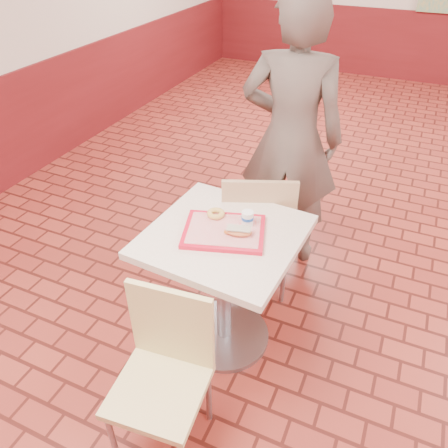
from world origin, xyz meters
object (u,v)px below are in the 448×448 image
at_px(main_table, 224,271).
at_px(chair_main_front, 164,367).
at_px(chair_main_back, 257,229).
at_px(serving_tray, 224,231).
at_px(ring_donut, 216,214).
at_px(customer, 291,139).
at_px(long_john_donut, 238,231).
at_px(paper_cup, 248,218).

height_order(main_table, chair_main_front, chair_main_front).
xyz_separation_m(chair_main_back, serving_tray, (-0.02, -0.48, 0.30)).
bearing_deg(ring_donut, serving_tray, -45.77).
height_order(main_table, ring_donut, ring_donut).
bearing_deg(serving_tray, main_table, 0.00).
bearing_deg(ring_donut, customer, 81.07).
height_order(chair_main_front, long_john_donut, long_john_donut).
relative_size(customer, paper_cup, 23.68).
xyz_separation_m(customer, paper_cup, (0.05, -0.90, -0.06)).
bearing_deg(long_john_donut, customer, 91.99).
relative_size(serving_tray, paper_cup, 5.22).
bearing_deg(paper_cup, serving_tray, -137.08).
bearing_deg(serving_tray, chair_main_front, -90.84).
bearing_deg(chair_main_front, customer, 82.01).
height_order(chair_main_back, paper_cup, chair_main_back).
height_order(chair_main_front, chair_main_back, chair_main_back).
distance_m(ring_donut, long_john_donut, 0.21).
relative_size(customer, serving_tray, 4.53).
xyz_separation_m(main_table, ring_donut, (-0.09, 0.09, 0.31)).
bearing_deg(main_table, long_john_donut, -8.57).
relative_size(main_table, paper_cup, 10.22).
bearing_deg(ring_donut, main_table, -45.77).
bearing_deg(chair_main_front, chair_main_back, 82.65).
bearing_deg(main_table, ring_donut, 134.23).
relative_size(main_table, long_john_donut, 5.46).
distance_m(serving_tray, paper_cup, 0.14).
xyz_separation_m(chair_main_front, chair_main_back, (0.03, 1.13, 0.04)).
relative_size(main_table, chair_main_back, 0.86).
height_order(customer, ring_donut, customer).
relative_size(chair_main_front, chair_main_back, 0.93).
height_order(chair_main_front, customer, customer).
bearing_deg(chair_main_back, main_table, 65.61).
height_order(chair_main_back, ring_donut, chair_main_back).
height_order(main_table, paper_cup, paper_cup).
bearing_deg(customer, serving_tray, 79.79).
bearing_deg(customer, main_table, 79.79).
distance_m(ring_donut, paper_cup, 0.19).
distance_m(main_table, serving_tray, 0.28).
height_order(ring_donut, paper_cup, paper_cup).
xyz_separation_m(chair_main_front, long_john_donut, (0.09, 0.64, 0.38)).
bearing_deg(long_john_donut, ring_donut, 148.90).
distance_m(chair_main_front, ring_donut, 0.84).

